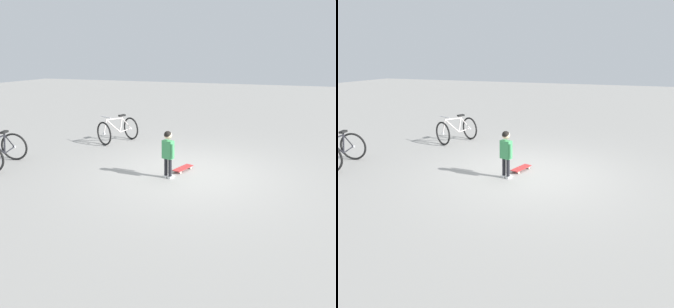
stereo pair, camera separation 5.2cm
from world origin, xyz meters
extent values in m
plane|color=gray|center=(0.00, 0.00, 0.00)|extent=(50.00, 50.00, 0.00)
cylinder|color=black|center=(0.46, -0.46, 0.24)|extent=(0.08, 0.08, 0.42)
cube|color=white|center=(0.43, -0.45, 0.03)|extent=(0.17, 0.12, 0.05)
cylinder|color=black|center=(0.49, -0.35, 0.24)|extent=(0.08, 0.08, 0.42)
cube|color=white|center=(0.46, -0.34, 0.03)|extent=(0.17, 0.12, 0.05)
cube|color=#3F9959|center=(0.47, -0.40, 0.65)|extent=(0.20, 0.27, 0.40)
cylinder|color=#3F9959|center=(0.33, -0.53, 0.65)|extent=(0.06, 0.06, 0.32)
cylinder|color=#3F9959|center=(0.57, -0.27, 0.65)|extent=(0.06, 0.06, 0.32)
sphere|color=beige|center=(0.47, -0.40, 0.96)|extent=(0.17, 0.17, 0.17)
sphere|color=black|center=(0.48, -0.41, 0.98)|extent=(0.16, 0.16, 0.16)
cube|color=#B22D2D|center=(-0.10, -0.24, 0.07)|extent=(0.62, 0.36, 0.02)
cube|color=#B7B7BC|center=(-0.30, -0.18, 0.05)|extent=(0.06, 0.11, 0.02)
cube|color=#B7B7BC|center=(0.10, -0.30, 0.05)|extent=(0.06, 0.11, 0.02)
cylinder|color=beige|center=(-0.32, -0.25, 0.03)|extent=(0.06, 0.05, 0.06)
cylinder|color=beige|center=(-0.28, -0.11, 0.03)|extent=(0.06, 0.05, 0.06)
cylinder|color=beige|center=(0.07, -0.38, 0.03)|extent=(0.06, 0.05, 0.06)
cylinder|color=beige|center=(0.12, -0.23, 0.03)|extent=(0.06, 0.05, 0.06)
torus|color=black|center=(-1.46, -3.15, 0.36)|extent=(0.34, 0.67, 0.71)
torus|color=black|center=(-2.39, -2.73, 0.36)|extent=(0.34, 0.67, 0.71)
cylinder|color=#B7B7BC|center=(-1.46, -3.15, 0.36)|extent=(0.08, 0.08, 0.06)
cylinder|color=#B7B7BC|center=(-2.39, -2.73, 0.36)|extent=(0.08, 0.08, 0.06)
cylinder|color=silver|center=(-1.78, -3.01, 0.53)|extent=(0.49, 0.25, 0.48)
cylinder|color=silver|center=(-1.82, -2.99, 0.75)|extent=(0.55, 0.28, 0.06)
cylinder|color=silver|center=(-2.04, -2.89, 0.54)|extent=(0.14, 0.09, 0.48)
cylinder|color=silver|center=(-2.19, -2.82, 0.33)|extent=(0.40, 0.21, 0.08)
cylinder|color=silver|center=(-2.24, -2.80, 0.55)|extent=(0.33, 0.17, 0.40)
cylinder|color=silver|center=(-1.51, -3.13, 0.56)|extent=(0.13, 0.08, 0.41)
cube|color=black|center=(-2.09, -2.87, 0.82)|extent=(0.24, 0.18, 0.05)
cylinder|color=#B7B7BC|center=(-1.55, -3.11, 0.84)|extent=(0.21, 0.43, 0.02)
torus|color=black|center=(0.62, -4.54, 0.36)|extent=(0.22, 0.70, 0.71)
cylinder|color=#B7B7BC|center=(0.62, -4.54, 0.36)|extent=(0.07, 0.07, 0.06)
cylinder|color=black|center=(0.99, -4.45, 0.54)|extent=(0.14, 0.07, 0.48)
cylinder|color=black|center=(0.83, -4.49, 0.33)|extent=(0.43, 0.13, 0.08)
cylinder|color=black|center=(0.78, -4.50, 0.55)|extent=(0.35, 0.11, 0.40)
cube|color=black|center=(0.94, -4.46, 0.82)|extent=(0.24, 0.15, 0.05)
camera|label=1|loc=(6.84, 1.95, 2.59)|focal=35.13mm
camera|label=2|loc=(6.82, 2.00, 2.59)|focal=35.13mm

